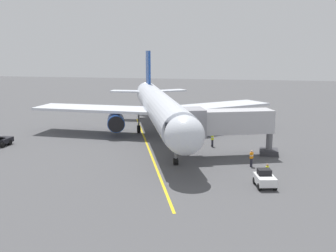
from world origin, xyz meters
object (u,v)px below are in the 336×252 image
ground_crew_marshaller (267,173)px  ground_crew_loader (251,158)px  jet_bridge (221,123)px  ground_crew_wing_walker (212,140)px  tug_near_nose (265,179)px  airplane (159,107)px  belt_loader_portside (2,140)px

ground_crew_marshaller → ground_crew_loader: 4.82m
jet_bridge → ground_crew_marshaller: jet_bridge is taller
ground_crew_wing_walker → tug_near_nose: (-5.84, 13.41, -0.18)m
airplane → belt_loader_portside: 20.21m
jet_bridge → ground_crew_marshaller: 9.67m
belt_loader_portside → tug_near_nose: bearing=164.9°
jet_bridge → ground_crew_wing_walker: jet_bridge is taller
airplane → ground_crew_loader: size_ratio=22.75×
ground_crew_marshaller → tug_near_nose: ground_crew_marshaller is taller
tug_near_nose → ground_crew_marshaller: bearing=-100.5°
jet_bridge → ground_crew_wing_walker: (1.30, -4.31, -2.88)m
airplane → ground_crew_loader: 17.49m
ground_crew_marshaller → ground_crew_loader: size_ratio=1.00×
airplane → tug_near_nose: (-13.52, 17.79, -3.30)m
jet_bridge → tug_near_nose: 10.62m
tug_near_nose → ground_crew_loader: bearing=-78.7°
ground_crew_wing_walker → belt_loader_portside: belt_loader_portside is taller
ground_crew_wing_walker → ground_crew_loader: size_ratio=1.00×
ground_crew_wing_walker → ground_crew_marshaller: bearing=116.4°
jet_bridge → ground_crew_loader: (-3.38, 3.29, -2.88)m
ground_crew_loader → belt_loader_portside: 30.07m
ground_crew_marshaller → belt_loader_portside: (31.33, -7.22, -0.17)m
ground_crew_wing_walker → belt_loader_portside: size_ratio=0.37×
ground_crew_wing_walker → ground_crew_loader: same height
jet_bridge → belt_loader_portside: bearing=1.5°
ground_crew_marshaller → ground_crew_wing_walker: (6.06, -12.21, 0.00)m
ground_crew_wing_walker → airplane: bearing=-29.7°
airplane → belt_loader_portside: bearing=28.1°
jet_bridge → ground_crew_loader: size_ratio=6.61×
airplane → ground_crew_wing_walker: 9.37m
tug_near_nose → belt_loader_portside: (31.11, -8.41, 0.01)m
belt_loader_portside → ground_crew_marshaller: bearing=167.0°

